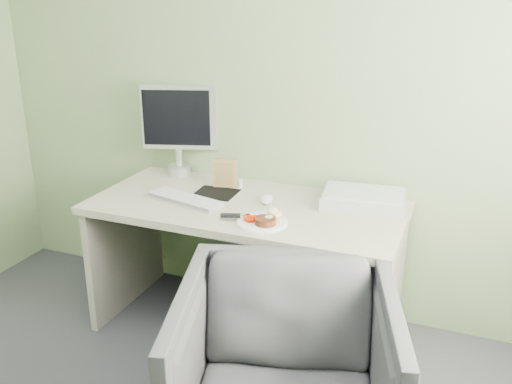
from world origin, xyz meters
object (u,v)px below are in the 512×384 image
at_px(desk, 246,236).
at_px(plate, 262,222).
at_px(desk_chair, 285,377).
at_px(scanner, 364,200).
at_px(monitor, 179,125).

height_order(desk, plate, plate).
distance_m(plate, desk_chair, 0.76).
height_order(plate, scanner, scanner).
height_order(monitor, desk_chair, monitor).
distance_m(desk, monitor, 0.79).
bearing_deg(scanner, plate, -140.46).
bearing_deg(desk_chair, scanner, 69.67).
bearing_deg(desk, scanner, 19.39).
bearing_deg(scanner, monitor, 167.28).
height_order(desk, scanner, scanner).
relative_size(scanner, monitor, 0.79).
xyz_separation_m(desk, monitor, (-0.55, 0.31, 0.48)).
height_order(plate, monitor, monitor).
bearing_deg(scanner, desk, -167.36).
bearing_deg(scanner, desk_chair, -100.69).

